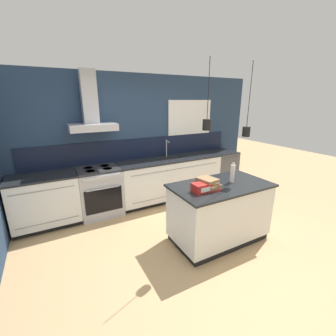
# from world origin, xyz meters

# --- Properties ---
(ground_plane) EXTENTS (16.00, 16.00, 0.00)m
(ground_plane) POSITION_xyz_m (0.00, 0.00, 0.00)
(ground_plane) COLOR tan
(ground_plane) RESTS_ON ground
(wall_back) EXTENTS (5.60, 2.16, 2.60)m
(wall_back) POSITION_xyz_m (-0.06, 2.00, 1.35)
(wall_back) COLOR navy
(wall_back) RESTS_ON ground_plane
(counter_run_left) EXTENTS (1.06, 0.64, 0.91)m
(counter_run_left) POSITION_xyz_m (-1.84, 1.69, 0.46)
(counter_run_left) COLOR black
(counter_run_left) RESTS_ON ground_plane
(counter_run_sink) EXTENTS (2.29, 0.64, 1.28)m
(counter_run_sink) POSITION_xyz_m (0.58, 1.69, 0.46)
(counter_run_sink) COLOR black
(counter_run_sink) RESTS_ON ground_plane
(oven_range) EXTENTS (0.75, 0.66, 0.91)m
(oven_range) POSITION_xyz_m (-0.94, 1.69, 0.46)
(oven_range) COLOR #B5B5BA
(oven_range) RESTS_ON ground_plane
(dishwasher) EXTENTS (0.59, 0.65, 0.91)m
(dishwasher) POSITION_xyz_m (2.01, 1.69, 0.46)
(dishwasher) COLOR #4C4C51
(dishwasher) RESTS_ON ground_plane
(kitchen_island) EXTENTS (1.48, 0.83, 0.91)m
(kitchen_island) POSITION_xyz_m (0.48, -0.01, 0.46)
(kitchen_island) COLOR black
(kitchen_island) RESTS_ON ground_plane
(bottle_on_island) EXTENTS (0.07, 0.07, 0.33)m
(bottle_on_island) POSITION_xyz_m (0.70, -0.01, 1.05)
(bottle_on_island) COLOR silver
(bottle_on_island) RESTS_ON kitchen_island
(book_stack) EXTENTS (0.28, 0.35, 0.16)m
(book_stack) POSITION_xyz_m (0.21, -0.04, 0.98)
(book_stack) COLOR #B2332D
(book_stack) RESTS_ON kitchen_island
(red_supply_box) EXTENTS (0.25, 0.18, 0.12)m
(red_supply_box) POSITION_xyz_m (0.06, -0.10, 0.97)
(red_supply_box) COLOR red
(red_supply_box) RESTS_ON kitchen_island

